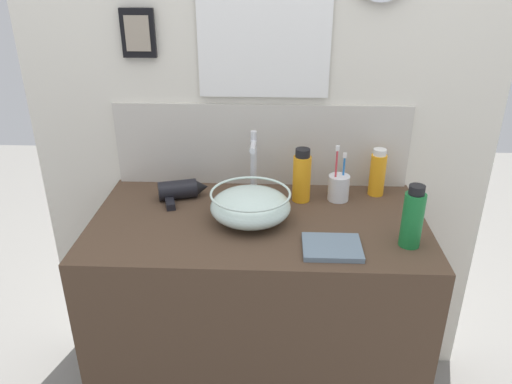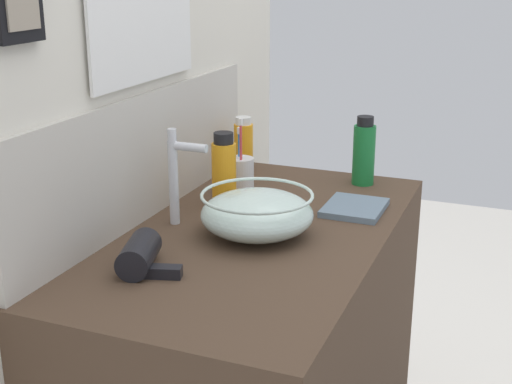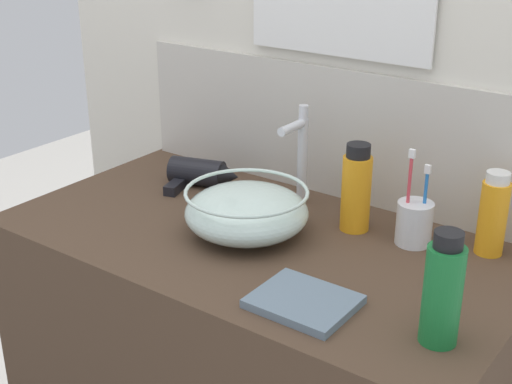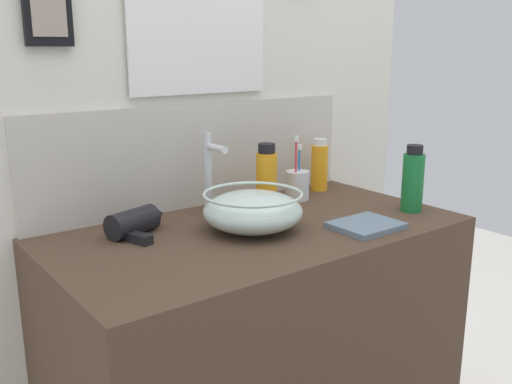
{
  "view_description": "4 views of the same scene",
  "coord_description": "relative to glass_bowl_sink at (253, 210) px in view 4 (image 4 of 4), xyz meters",
  "views": [
    {
      "loc": [
        0.06,
        -1.45,
        1.66
      ],
      "look_at": [
        -0.01,
        0.0,
        0.97
      ],
      "focal_mm": 35.0,
      "sensor_mm": 36.0,
      "label": 1
    },
    {
      "loc": [
        -1.47,
        -0.59,
        1.49
      ],
      "look_at": [
        -0.01,
        0.0,
        0.97
      ],
      "focal_mm": 50.0,
      "sensor_mm": 36.0,
      "label": 2
    },
    {
      "loc": [
        0.8,
        -1.11,
        1.55
      ],
      "look_at": [
        -0.01,
        0.0,
        0.97
      ],
      "focal_mm": 50.0,
      "sensor_mm": 36.0,
      "label": 3
    },
    {
      "loc": [
        -0.88,
        -1.16,
        1.34
      ],
      "look_at": [
        -0.01,
        0.0,
        0.97
      ],
      "focal_mm": 40.0,
      "sensor_mm": 36.0,
      "label": 4
    }
  ],
  "objects": [
    {
      "name": "hand_towel",
      "position": [
        0.25,
        -0.17,
        -0.05
      ],
      "size": [
        0.17,
        0.15,
        0.02
      ],
      "primitive_type": "cube",
      "color": "slate",
      "rests_on": "vanity_counter"
    },
    {
      "name": "back_panel",
      "position": [
        0.02,
        0.34,
        0.34
      ],
      "size": [
        1.72,
        0.09,
        2.54
      ],
      "color": "silver",
      "rests_on": "ground"
    },
    {
      "name": "toothbrush_cup",
      "position": [
        0.3,
        0.17,
        -0.01
      ],
      "size": [
        0.08,
        0.08,
        0.21
      ],
      "color": "silver",
      "rests_on": "vanity_counter"
    },
    {
      "name": "spray_bottle",
      "position": [
        0.17,
        0.16,
        0.04
      ],
      "size": [
        0.06,
        0.06,
        0.19
      ],
      "color": "orange",
      "rests_on": "vanity_counter"
    },
    {
      "name": "glass_bowl_sink",
      "position": [
        0.0,
        0.0,
        0.0
      ],
      "size": [
        0.26,
        0.26,
        0.1
      ],
      "color": "silver",
      "rests_on": "vanity_counter"
    },
    {
      "name": "shampoo_bottle",
      "position": [
        0.45,
        0.22,
        0.03
      ],
      "size": [
        0.06,
        0.06,
        0.18
      ],
      "color": "orange",
      "rests_on": "vanity_counter"
    },
    {
      "name": "faucet",
      "position": [
        0.0,
        0.21,
        0.08
      ],
      "size": [
        0.02,
        0.1,
        0.24
      ],
      "color": "silver",
      "rests_on": "vanity_counter"
    },
    {
      "name": "hair_drier",
      "position": [
        -0.26,
        0.16,
        -0.02
      ],
      "size": [
        0.19,
        0.16,
        0.07
      ],
      "color": "black",
      "rests_on": "vanity_counter"
    },
    {
      "name": "vanity_counter",
      "position": [
        0.03,
        0.01,
        -0.49
      ],
      "size": [
        1.11,
        0.6,
        0.87
      ],
      "primitive_type": "cube",
      "color": "#4C3828",
      "rests_on": "ground"
    },
    {
      "name": "soap_dispenser",
      "position": [
        0.49,
        -0.13,
        0.04
      ],
      "size": [
        0.06,
        0.06,
        0.2
      ],
      "color": "#197233",
      "rests_on": "vanity_counter"
    }
  ]
}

